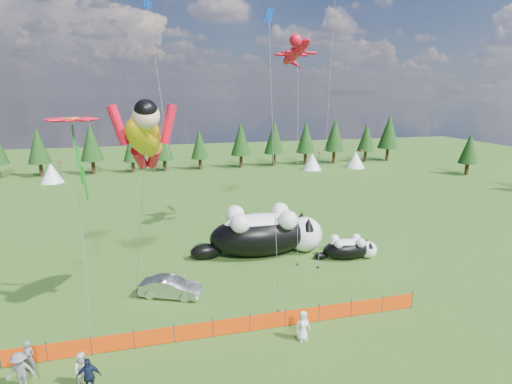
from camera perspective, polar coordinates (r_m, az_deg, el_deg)
ground at (r=25.25m, az=-4.83°, el=-15.94°), size 160.00×160.00×0.00m
safety_fence at (r=22.46m, az=-3.51°, el=-18.56°), size 22.06×0.06×1.10m
tree_line at (r=67.26m, az=-11.36°, el=6.40°), size 90.00×4.00×8.00m
festival_tents at (r=64.27m, az=-1.13°, el=3.98°), size 50.00×3.20×2.80m
cat_large at (r=31.79m, az=1.37°, el=-5.77°), size 10.67×4.01×3.85m
cat_small at (r=32.14m, az=13.20°, el=-7.79°), size 4.96×2.29×1.80m
car at (r=26.46m, az=-12.13°, el=-13.18°), size 4.10×2.72×1.28m
spectator_a at (r=22.29m, az=-29.72°, el=-19.87°), size 0.70×0.57×1.65m
spectator_b at (r=20.37m, az=-23.41°, el=-22.38°), size 0.85×0.51×1.75m
spectator_c at (r=19.99m, az=-22.81°, el=-23.14°), size 1.02×0.54×1.73m
spectator_d at (r=21.32m, az=-30.59°, el=-21.29°), size 1.26×0.73×1.86m
spectator_e at (r=22.00m, az=6.70°, el=-18.44°), size 0.85×0.61×1.63m
superhero_kite at (r=21.88m, az=-15.59°, el=7.36°), size 5.81×6.13×12.79m
gecko_kite at (r=35.20m, az=5.69°, el=19.24°), size 4.05×10.49×17.81m
flower_kite at (r=24.20m, az=-24.80°, el=9.00°), size 3.01×5.63×11.75m
diamond_kite_a at (r=27.24m, az=-14.89°, el=22.72°), size 1.94×4.61×18.79m
diamond_kite_c at (r=23.13m, az=1.94°, el=21.48°), size 0.99×2.42×17.31m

